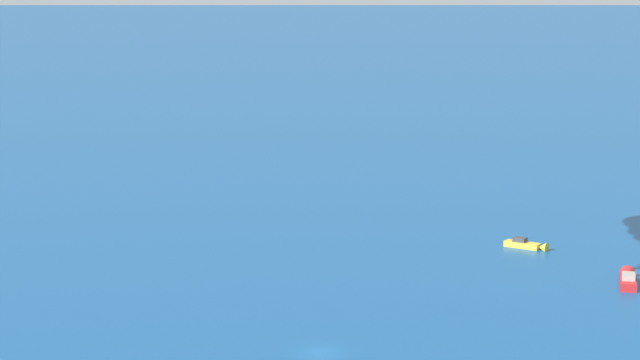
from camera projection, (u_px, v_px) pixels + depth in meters
name	position (u px, v px, depth m)	size (l,w,h in m)	color
ground_plane	(320.00, 352.00, 153.54)	(2000.00, 2000.00, 0.00)	navy
motorboat_near_centre	(528.00, 245.00, 205.31)	(6.74, 5.63, 2.04)	gold
motorboat_inshore	(628.00, 279.00, 183.94)	(4.45, 9.06, 2.55)	#B21E1E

